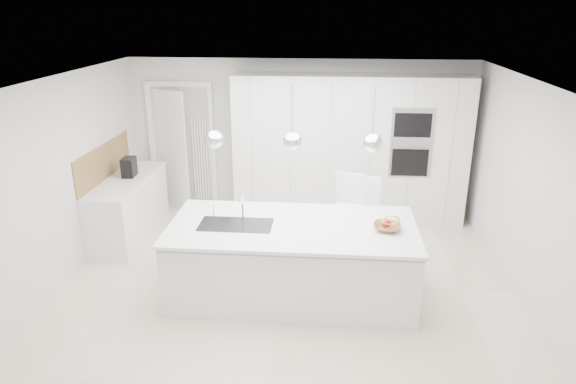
# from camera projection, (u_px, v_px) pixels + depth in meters

# --- Properties ---
(floor) EXTENTS (5.50, 5.50, 0.00)m
(floor) POSITION_uv_depth(u_px,v_px,m) (286.00, 282.00, 6.43)
(floor) COLOR beige
(floor) RESTS_ON ground
(wall_back) EXTENTS (5.50, 0.00, 5.50)m
(wall_back) POSITION_uv_depth(u_px,v_px,m) (300.00, 137.00, 8.34)
(wall_back) COLOR silver
(wall_back) RESTS_ON ground
(wall_left) EXTENTS (0.00, 5.00, 5.00)m
(wall_left) POSITION_uv_depth(u_px,v_px,m) (60.00, 182.00, 6.22)
(wall_left) COLOR silver
(wall_left) RESTS_ON ground
(ceiling) EXTENTS (5.50, 5.50, 0.00)m
(ceiling) POSITION_uv_depth(u_px,v_px,m) (286.00, 81.00, 5.57)
(ceiling) COLOR white
(ceiling) RESTS_ON wall_back
(tall_cabinets) EXTENTS (3.60, 0.60, 2.30)m
(tall_cabinets) POSITION_uv_depth(u_px,v_px,m) (349.00, 149.00, 8.03)
(tall_cabinets) COLOR white
(tall_cabinets) RESTS_ON floor
(oven_stack) EXTENTS (0.62, 0.04, 1.05)m
(oven_stack) POSITION_uv_depth(u_px,v_px,m) (411.00, 143.00, 7.60)
(oven_stack) COLOR #A5A5A8
(oven_stack) RESTS_ON tall_cabinets
(doorway_frame) EXTENTS (1.11, 0.08, 2.13)m
(doorway_frame) POSITION_uv_depth(u_px,v_px,m) (183.00, 149.00, 8.55)
(doorway_frame) COLOR white
(doorway_frame) RESTS_ON floor
(hallway_door) EXTENTS (0.76, 0.38, 2.00)m
(hallway_door) POSITION_uv_depth(u_px,v_px,m) (167.00, 150.00, 8.53)
(hallway_door) COLOR white
(hallway_door) RESTS_ON floor
(radiator) EXTENTS (0.32, 0.04, 1.40)m
(radiator) POSITION_uv_depth(u_px,v_px,m) (202.00, 159.00, 8.57)
(radiator) COLOR white
(radiator) RESTS_ON floor
(left_base_cabinets) EXTENTS (0.60, 1.80, 0.86)m
(left_base_cabinets) POSITION_uv_depth(u_px,v_px,m) (129.00, 209.00, 7.60)
(left_base_cabinets) COLOR white
(left_base_cabinets) RESTS_ON floor
(left_worktop) EXTENTS (0.62, 1.82, 0.04)m
(left_worktop) POSITION_uv_depth(u_px,v_px,m) (126.00, 180.00, 7.45)
(left_worktop) COLOR white
(left_worktop) RESTS_ON left_base_cabinets
(oak_backsplash) EXTENTS (0.02, 1.80, 0.50)m
(oak_backsplash) POSITION_uv_depth(u_px,v_px,m) (104.00, 162.00, 7.38)
(oak_backsplash) COLOR olive
(oak_backsplash) RESTS_ON wall_left
(island_base) EXTENTS (2.80, 1.20, 0.86)m
(island_base) POSITION_uv_depth(u_px,v_px,m) (292.00, 264.00, 5.99)
(island_base) COLOR white
(island_base) RESTS_ON floor
(island_worktop) EXTENTS (2.84, 1.40, 0.04)m
(island_worktop) POSITION_uv_depth(u_px,v_px,m) (293.00, 227.00, 5.89)
(island_worktop) COLOR white
(island_worktop) RESTS_ON island_base
(island_sink) EXTENTS (0.84, 0.44, 0.18)m
(island_sink) POSITION_uv_depth(u_px,v_px,m) (236.00, 231.00, 5.91)
(island_sink) COLOR #3F3F42
(island_sink) RESTS_ON island_worktop
(island_tap) EXTENTS (0.02, 0.02, 0.30)m
(island_tap) POSITION_uv_depth(u_px,v_px,m) (243.00, 206.00, 6.02)
(island_tap) COLOR white
(island_tap) RESTS_ON island_worktop
(pendant_left) EXTENTS (0.20, 0.20, 0.20)m
(pendant_left) POSITION_uv_depth(u_px,v_px,m) (214.00, 140.00, 5.56)
(pendant_left) COLOR white
(pendant_left) RESTS_ON ceiling
(pendant_mid) EXTENTS (0.20, 0.20, 0.20)m
(pendant_mid) POSITION_uv_depth(u_px,v_px,m) (292.00, 141.00, 5.49)
(pendant_mid) COLOR white
(pendant_mid) RESTS_ON ceiling
(pendant_right) EXTENTS (0.20, 0.20, 0.20)m
(pendant_right) POSITION_uv_depth(u_px,v_px,m) (373.00, 143.00, 5.42)
(pendant_right) COLOR white
(pendant_right) RESTS_ON ceiling
(fruit_bowl) EXTENTS (0.36, 0.36, 0.08)m
(fruit_bowl) POSITION_uv_depth(u_px,v_px,m) (387.00, 227.00, 5.73)
(fruit_bowl) COLOR olive
(fruit_bowl) RESTS_ON island_worktop
(espresso_machine) EXTENTS (0.19, 0.27, 0.28)m
(espresso_machine) POSITION_uv_depth(u_px,v_px,m) (129.00, 167.00, 7.51)
(espresso_machine) COLOR black
(espresso_machine) RESTS_ON left_worktop
(bar_stool_left) EXTENTS (0.52, 0.63, 1.19)m
(bar_stool_left) POSITION_uv_depth(u_px,v_px,m) (349.00, 220.00, 6.79)
(bar_stool_left) COLOR white
(bar_stool_left) RESTS_ON floor
(bar_stool_right) EXTENTS (0.46, 0.58, 1.16)m
(bar_stool_right) POSITION_uv_depth(u_px,v_px,m) (366.00, 223.00, 6.74)
(bar_stool_right) COLOR white
(bar_stool_right) RESTS_ON floor
(apple_a) EXTENTS (0.08, 0.08, 0.08)m
(apple_a) POSITION_uv_depth(u_px,v_px,m) (388.00, 224.00, 5.74)
(apple_a) COLOR #B30E1C
(apple_a) RESTS_ON fruit_bowl
(apple_b) EXTENTS (0.07, 0.07, 0.07)m
(apple_b) POSITION_uv_depth(u_px,v_px,m) (385.00, 225.00, 5.71)
(apple_b) COLOR #B30E1C
(apple_b) RESTS_ON fruit_bowl
(banana_bunch) EXTENTS (0.24, 0.17, 0.22)m
(banana_bunch) POSITION_uv_depth(u_px,v_px,m) (391.00, 220.00, 5.71)
(banana_bunch) COLOR yellow
(banana_bunch) RESTS_ON fruit_bowl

